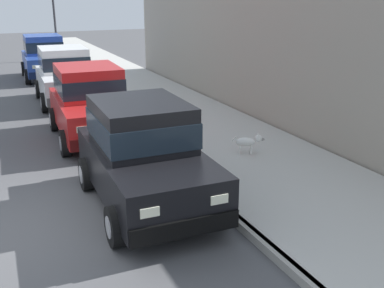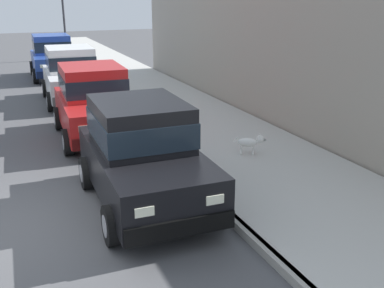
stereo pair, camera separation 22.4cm
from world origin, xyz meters
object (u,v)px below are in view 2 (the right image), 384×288
(car_red_hatchback, at_px, (94,101))
(car_white_hatchback, at_px, (71,74))
(dog_white, at_px, (250,142))
(street_lamp, at_px, (63,7))
(car_black_hatchback, at_px, (143,152))
(car_blue_hatchback, at_px, (53,56))

(car_red_hatchback, distance_m, car_white_hatchback, 4.51)
(car_red_hatchback, bearing_deg, dog_white, -47.40)
(car_white_hatchback, height_order, street_lamp, street_lamp)
(car_black_hatchback, xyz_separation_m, dog_white, (2.92, 1.24, -0.55))
(car_red_hatchback, height_order, dog_white, car_red_hatchback)
(car_black_hatchback, distance_m, street_lamp, 19.92)
(car_blue_hatchback, bearing_deg, dog_white, -77.55)
(car_blue_hatchback, xyz_separation_m, street_lamp, (1.39, 5.68, 1.93))
(car_black_hatchback, bearing_deg, street_lamp, 85.74)
(car_black_hatchback, relative_size, street_lamp, 0.87)
(dog_white, bearing_deg, street_lamp, 94.45)
(car_red_hatchback, relative_size, street_lamp, 0.87)
(car_white_hatchback, distance_m, street_lamp, 11.11)
(car_blue_hatchback, xyz_separation_m, dog_white, (2.84, -12.85, -0.55))
(car_black_hatchback, relative_size, car_red_hatchback, 0.99)
(dog_white, bearing_deg, car_black_hatchback, -156.89)
(car_black_hatchback, bearing_deg, car_red_hatchback, 89.86)
(car_white_hatchback, xyz_separation_m, street_lamp, (1.35, 10.85, 1.93))
(street_lamp, bearing_deg, car_white_hatchback, -97.12)
(car_blue_hatchback, bearing_deg, street_lamp, 76.20)
(street_lamp, bearing_deg, car_black_hatchback, -94.26)
(car_blue_hatchback, height_order, street_lamp, street_lamp)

